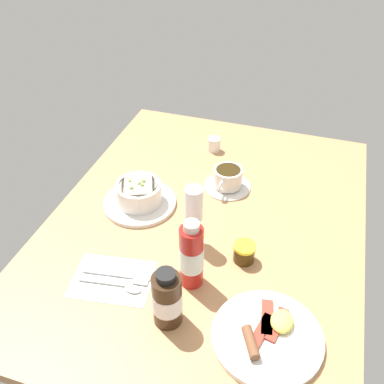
{
  "coord_description": "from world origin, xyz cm",
  "views": [
    {
      "loc": [
        86.35,
        23.65,
        81.24
      ],
      "look_at": [
        -1.27,
        -4.24,
        8.3
      ],
      "focal_mm": 41.09,
      "sensor_mm": 36.0,
      "label": 1
    }
  ],
  "objects_px": {
    "creamer_jug": "(214,144)",
    "breakfast_plate": "(268,335)",
    "coffee_cup": "(228,179)",
    "jam_jar": "(244,252)",
    "porridge_bowl": "(139,195)",
    "cutlery_setting": "(114,279)",
    "sauce_bottle_red": "(191,256)",
    "sauce_bottle_brown": "(167,299)",
    "wine_glass": "(194,207)"
  },
  "relations": [
    {
      "from": "cutlery_setting",
      "to": "wine_glass",
      "type": "bearing_deg",
      "value": 141.99
    },
    {
      "from": "coffee_cup",
      "to": "creamer_jug",
      "type": "xyz_separation_m",
      "value": [
        -0.19,
        -0.09,
        -0.01
      ]
    },
    {
      "from": "wine_glass",
      "to": "breakfast_plate",
      "type": "relative_size",
      "value": 0.74
    },
    {
      "from": "creamer_jug",
      "to": "jam_jar",
      "type": "xyz_separation_m",
      "value": [
        0.46,
        0.2,
        0.0
      ]
    },
    {
      "from": "cutlery_setting",
      "to": "breakfast_plate",
      "type": "bearing_deg",
      "value": 83.23
    },
    {
      "from": "porridge_bowl",
      "to": "cutlery_setting",
      "type": "relative_size",
      "value": 1.0
    },
    {
      "from": "jam_jar",
      "to": "sauce_bottle_brown",
      "type": "bearing_deg",
      "value": -28.38
    },
    {
      "from": "cutlery_setting",
      "to": "sauce_bottle_red",
      "type": "relative_size",
      "value": 1.12
    },
    {
      "from": "creamer_jug",
      "to": "wine_glass",
      "type": "relative_size",
      "value": 0.3
    },
    {
      "from": "sauce_bottle_brown",
      "to": "breakfast_plate",
      "type": "relative_size",
      "value": 0.64
    },
    {
      "from": "porridge_bowl",
      "to": "creamer_jug",
      "type": "relative_size",
      "value": 3.99
    },
    {
      "from": "coffee_cup",
      "to": "jam_jar",
      "type": "xyz_separation_m",
      "value": [
        0.27,
        0.11,
        -0.0
      ]
    },
    {
      "from": "jam_jar",
      "to": "sauce_bottle_red",
      "type": "bearing_deg",
      "value": -44.59
    },
    {
      "from": "creamer_jug",
      "to": "wine_glass",
      "type": "bearing_deg",
      "value": 8.47
    },
    {
      "from": "cutlery_setting",
      "to": "sauce_bottle_red",
      "type": "height_order",
      "value": "sauce_bottle_red"
    },
    {
      "from": "porridge_bowl",
      "to": "cutlery_setting",
      "type": "bearing_deg",
      "value": 10.44
    },
    {
      "from": "breakfast_plate",
      "to": "wine_glass",
      "type": "bearing_deg",
      "value": -134.08
    },
    {
      "from": "jam_jar",
      "to": "coffee_cup",
      "type": "bearing_deg",
      "value": -158.1
    },
    {
      "from": "coffee_cup",
      "to": "jam_jar",
      "type": "relative_size",
      "value": 2.56
    },
    {
      "from": "cutlery_setting",
      "to": "wine_glass",
      "type": "xyz_separation_m",
      "value": [
        -0.18,
        0.14,
        0.11
      ]
    },
    {
      "from": "coffee_cup",
      "to": "sauce_bottle_red",
      "type": "relative_size",
      "value": 0.76
    },
    {
      "from": "wine_glass",
      "to": "cutlery_setting",
      "type": "bearing_deg",
      "value": -38.01
    },
    {
      "from": "sauce_bottle_red",
      "to": "breakfast_plate",
      "type": "xyz_separation_m",
      "value": [
        0.1,
        0.2,
        -0.08
      ]
    },
    {
      "from": "sauce_bottle_brown",
      "to": "breakfast_plate",
      "type": "bearing_deg",
      "value": 94.81
    },
    {
      "from": "cutlery_setting",
      "to": "jam_jar",
      "type": "relative_size",
      "value": 3.77
    },
    {
      "from": "porridge_bowl",
      "to": "jam_jar",
      "type": "relative_size",
      "value": 3.79
    },
    {
      "from": "wine_glass",
      "to": "jam_jar",
      "type": "height_order",
      "value": "wine_glass"
    },
    {
      "from": "jam_jar",
      "to": "breakfast_plate",
      "type": "relative_size",
      "value": 0.24
    },
    {
      "from": "coffee_cup",
      "to": "sauce_bottle_brown",
      "type": "distance_m",
      "value": 0.5
    },
    {
      "from": "porridge_bowl",
      "to": "sauce_bottle_brown",
      "type": "bearing_deg",
      "value": 31.78
    },
    {
      "from": "jam_jar",
      "to": "sauce_bottle_brown",
      "type": "relative_size",
      "value": 0.37
    },
    {
      "from": "creamer_jug",
      "to": "breakfast_plate",
      "type": "xyz_separation_m",
      "value": [
        0.66,
        0.3,
        -0.01
      ]
    },
    {
      "from": "wine_glass",
      "to": "sauce_bottle_brown",
      "type": "height_order",
      "value": "wine_glass"
    },
    {
      "from": "cutlery_setting",
      "to": "wine_glass",
      "type": "height_order",
      "value": "wine_glass"
    },
    {
      "from": "cutlery_setting",
      "to": "coffee_cup",
      "type": "distance_m",
      "value": 0.47
    },
    {
      "from": "creamer_jug",
      "to": "jam_jar",
      "type": "height_order",
      "value": "creamer_jug"
    },
    {
      "from": "wine_glass",
      "to": "sauce_bottle_brown",
      "type": "relative_size",
      "value": 1.16
    },
    {
      "from": "porridge_bowl",
      "to": "sauce_bottle_red",
      "type": "xyz_separation_m",
      "value": [
        0.22,
        0.23,
        0.05
      ]
    },
    {
      "from": "jam_jar",
      "to": "creamer_jug",
      "type": "bearing_deg",
      "value": -156.25
    },
    {
      "from": "jam_jar",
      "to": "sauce_bottle_red",
      "type": "xyz_separation_m",
      "value": [
        0.1,
        -0.1,
        0.06
      ]
    },
    {
      "from": "jam_jar",
      "to": "sauce_bottle_red",
      "type": "relative_size",
      "value": 0.3
    },
    {
      "from": "wine_glass",
      "to": "sauce_bottle_brown",
      "type": "xyz_separation_m",
      "value": [
        0.24,
        0.02,
        -0.05
      ]
    },
    {
      "from": "porridge_bowl",
      "to": "cutlery_setting",
      "type": "height_order",
      "value": "porridge_bowl"
    },
    {
      "from": "wine_glass",
      "to": "breakfast_plate",
      "type": "bearing_deg",
      "value": 45.92
    },
    {
      "from": "coffee_cup",
      "to": "sauce_bottle_brown",
      "type": "xyz_separation_m",
      "value": [
        0.5,
        -0.01,
        0.04
      ]
    },
    {
      "from": "wine_glass",
      "to": "jam_jar",
      "type": "xyz_separation_m",
      "value": [
        0.02,
        0.14,
        -0.09
      ]
    },
    {
      "from": "breakfast_plate",
      "to": "sauce_bottle_brown",
      "type": "bearing_deg",
      "value": -85.19
    },
    {
      "from": "wine_glass",
      "to": "coffee_cup",
      "type": "bearing_deg",
      "value": 173.84
    },
    {
      "from": "creamer_jug",
      "to": "sauce_bottle_red",
      "type": "height_order",
      "value": "sauce_bottle_red"
    },
    {
      "from": "coffee_cup",
      "to": "creamer_jug",
      "type": "distance_m",
      "value": 0.21
    }
  ]
}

